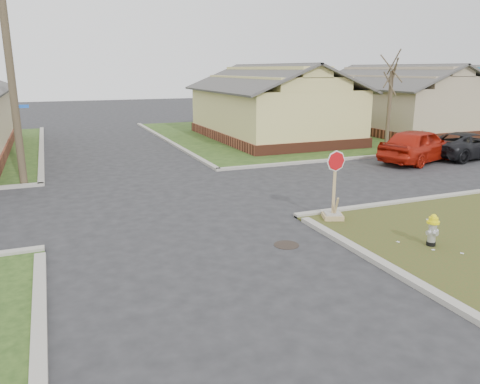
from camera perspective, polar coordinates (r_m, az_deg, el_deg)
name	(u,v)px	position (r m, az deg, el deg)	size (l,w,h in m)	color
ground	(198,251)	(11.67, -5.16, -7.13)	(120.00, 120.00, 0.00)	#232326
verge_far_right	(404,127)	(38.14, 19.31, 7.47)	(37.00, 19.00, 0.05)	#243F16
curbs	(154,200)	(16.28, -10.39, -0.94)	(80.00, 40.00, 0.12)	#A29D92
manhole	(286,245)	(12.03, 5.68, -6.44)	(0.64, 0.64, 0.01)	black
side_house_yellow	(271,104)	(29.98, 3.83, 10.64)	(7.60, 11.60, 4.70)	brown
side_house_tan	(398,100)	(35.52, 18.75, 10.55)	(7.60, 11.60, 4.70)	brown
utility_pole	(9,60)	(19.31, -26.33, 14.26)	(1.80, 0.28, 9.00)	#473A29
tree_mid_right	(389,111)	(26.86, 17.70, 9.42)	(0.22, 0.22, 4.20)	#473A29
fire_hydrant	(433,228)	(12.61, 22.42, -4.12)	(0.31, 0.31, 0.82)	black
stop_sign	(333,204)	(14.01, 11.31, -1.47)	(0.58, 0.57, 2.05)	#A18857
red_sedan	(419,145)	(23.96, 20.93, 5.34)	(1.92, 4.77, 1.63)	#AA1B0C
dark_pickup	(467,145)	(26.13, 25.97, 5.17)	(2.14, 4.65, 1.29)	black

